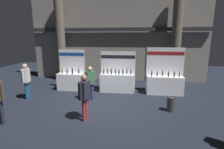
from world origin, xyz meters
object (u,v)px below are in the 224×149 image
object	(u,v)px
trash_bin	(171,104)
visitor_0	(84,93)
visitor_4	(90,80)
exhibitor_booth_0	(71,80)
visitor_2	(26,78)
exhibitor_booth_2	(165,83)
exhibitor_booth_1	(117,81)

from	to	relation	value
trash_bin	visitor_0	bearing A→B (deg)	-158.97
visitor_4	visitor_0	bearing A→B (deg)	-120.98
visitor_0	exhibitor_booth_0	bearing A→B (deg)	-139.24
trash_bin	visitor_2	size ratio (longest dim) A/B	0.35
visitor_4	exhibitor_booth_2	bearing A→B (deg)	-18.58
visitor_0	visitor_2	world-z (taller)	visitor_2
exhibitor_booth_2	visitor_0	world-z (taller)	exhibitor_booth_2
exhibitor_booth_1	trash_bin	bearing A→B (deg)	-43.08
exhibitor_booth_0	visitor_0	xyz separation A→B (m)	(1.90, -3.54, 0.45)
exhibitor_booth_2	visitor_2	distance (m)	7.01
exhibitor_booth_1	exhibitor_booth_2	world-z (taller)	exhibitor_booth_2
visitor_2	exhibitor_booth_0	bearing A→B (deg)	134.26
exhibitor_booth_1	visitor_2	bearing A→B (deg)	-157.20
visitor_4	exhibitor_booth_0	bearing A→B (deg)	95.32
exhibitor_booth_0	visitor_2	bearing A→B (deg)	-131.67
exhibitor_booth_2	trash_bin	distance (m)	2.28
exhibitor_booth_0	exhibitor_booth_2	world-z (taller)	exhibitor_booth_2
exhibitor_booth_0	visitor_0	distance (m)	4.04
visitor_2	visitor_0	bearing A→B (deg)	58.69
visitor_0	visitor_4	xyz separation A→B (m)	(-0.34, 2.03, -0.06)
exhibitor_booth_0	exhibitor_booth_1	distance (m)	2.67
exhibitor_booth_1	visitor_2	world-z (taller)	exhibitor_booth_1
visitor_4	exhibitor_booth_1	bearing A→B (deg)	13.31
exhibitor_booth_1	visitor_0	bearing A→B (deg)	-102.31
exhibitor_booth_0	trash_bin	size ratio (longest dim) A/B	3.80
visitor_2	trash_bin	bearing A→B (deg)	81.40
visitor_4	visitor_2	bearing A→B (deg)	144.04
trash_bin	visitor_0	world-z (taller)	visitor_0
trash_bin	visitor_2	bearing A→B (deg)	175.47
exhibitor_booth_2	visitor_2	world-z (taller)	exhibitor_booth_2
exhibitor_booth_1	visitor_0	size ratio (longest dim) A/B	1.30
visitor_0	visitor_4	distance (m)	2.06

